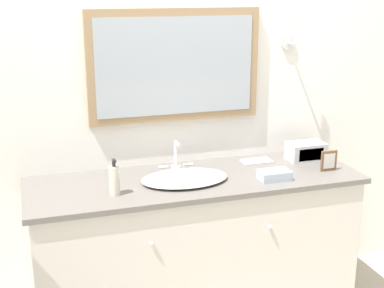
{
  "coord_description": "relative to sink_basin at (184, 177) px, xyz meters",
  "views": [
    {
      "loc": [
        -0.85,
        -2.35,
        1.89
      ],
      "look_at": [
        -0.02,
        0.33,
        1.06
      ],
      "focal_mm": 50.0,
      "sensor_mm": 36.0,
      "label": 1
    }
  ],
  "objects": [
    {
      "name": "appliance_box",
      "position": [
        0.82,
        0.13,
        0.04
      ],
      "size": [
        0.23,
        0.14,
        0.11
      ],
      "color": "#BCBCC1",
      "rests_on": "vanity_counter"
    },
    {
      "name": "metal_tray",
      "position": [
        0.51,
        0.18,
        -0.01
      ],
      "size": [
        0.18,
        0.11,
        0.01
      ],
      "color": "silver",
      "rests_on": "vanity_counter"
    },
    {
      "name": "soap_bottle",
      "position": [
        -0.4,
        -0.09,
        0.06
      ],
      "size": [
        0.05,
        0.06,
        0.2
      ],
      "color": "beige",
      "rests_on": "vanity_counter"
    },
    {
      "name": "hand_towel_near_sink",
      "position": [
        0.48,
        -0.13,
        0.01
      ],
      "size": [
        0.17,
        0.11,
        0.05
      ],
      "color": "#A8B7C6",
      "rests_on": "vanity_counter"
    },
    {
      "name": "vanity_counter",
      "position": [
        0.07,
        0.02,
        -0.45
      ],
      "size": [
        1.87,
        0.61,
        0.86
      ],
      "color": "beige",
      "rests_on": "ground_plane"
    },
    {
      "name": "picture_frame",
      "position": [
        0.85,
        -0.09,
        0.04
      ],
      "size": [
        0.1,
        0.01,
        0.12
      ],
      "color": "brown",
      "rests_on": "vanity_counter"
    },
    {
      "name": "sink_basin",
      "position": [
        0.0,
        0.0,
        0.0
      ],
      "size": [
        0.48,
        0.37,
        0.18
      ],
      "color": "silver",
      "rests_on": "vanity_counter"
    },
    {
      "name": "wall_back",
      "position": [
        0.07,
        0.35,
        0.4
      ],
      "size": [
        8.0,
        0.18,
        2.55
      ],
      "color": "white",
      "rests_on": "ground_plane"
    }
  ]
}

